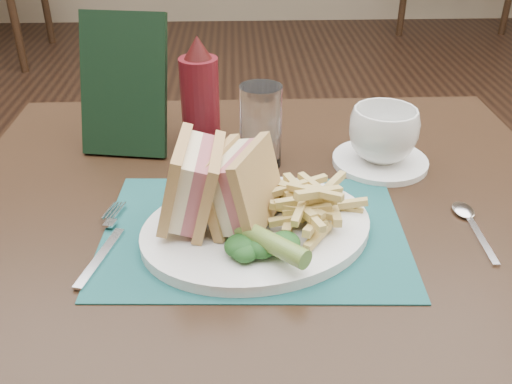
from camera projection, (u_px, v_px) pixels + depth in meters
floor at (254, 329)px, 1.63m from camera, size 7.00×7.00×0.00m
wall_back at (239, 21)px, 4.64m from camera, size 6.00×0.00×6.00m
table_main at (264, 376)px, 1.01m from camera, size 0.90×0.75×0.75m
placemat at (254, 232)px, 0.74m from camera, size 0.40×0.29×0.00m
plate at (257, 229)px, 0.73m from camera, size 0.36×0.32×0.01m
sandwich_half_a at (175, 182)px, 0.71m from camera, size 0.09×0.12×0.11m
sandwich_half_b at (227, 183)px, 0.71m from camera, size 0.12×0.13×0.11m
kale_garnish at (264, 243)px, 0.67m from camera, size 0.11×0.08×0.03m
pickle_spear at (265, 240)px, 0.66m from camera, size 0.10×0.10×0.03m
fries_pile at (307, 199)px, 0.72m from camera, size 0.18×0.20×0.06m
fork at (105, 240)px, 0.71m from camera, size 0.07×0.17×0.01m
spoon at (475, 228)px, 0.74m from camera, size 0.04×0.15×0.01m
saucer at (380, 161)px, 0.90m from camera, size 0.19×0.19×0.01m
coffee_cup at (383, 134)px, 0.88m from camera, size 0.14×0.14×0.08m
drinking_glass at (261, 127)px, 0.87m from camera, size 0.08×0.08×0.13m
ketchup_bottle at (200, 93)px, 0.92m from camera, size 0.07×0.07×0.19m
check_presenter at (124, 85)px, 0.90m from camera, size 0.15×0.10×0.22m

